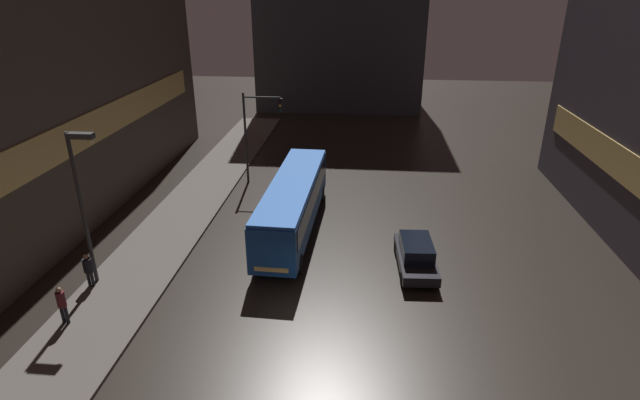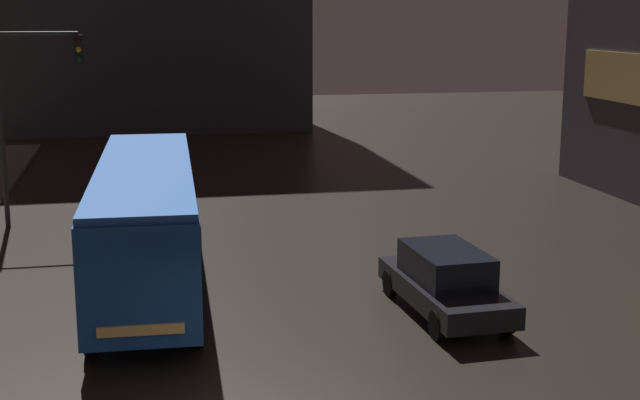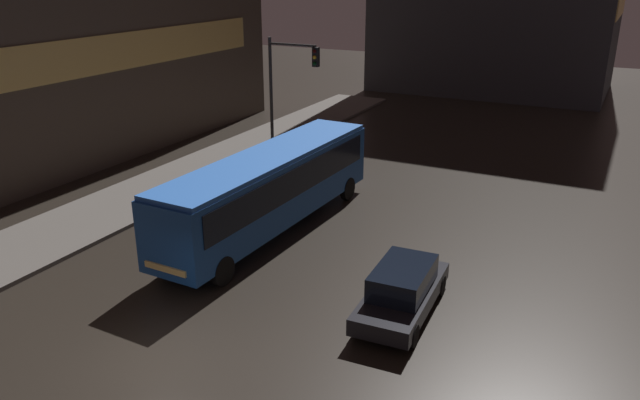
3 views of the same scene
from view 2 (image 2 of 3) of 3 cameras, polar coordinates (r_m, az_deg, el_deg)
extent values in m
cube|color=#E0B25B|center=(57.17, -1.71, 12.06)|extent=(0.24, 10.20, 1.80)
cube|color=#194793|center=(22.61, -11.07, -1.16)|extent=(2.71, 11.84, 2.38)
cube|color=black|center=(22.51, -11.11, -0.06)|extent=(2.74, 10.90, 1.10)
cube|color=blue|center=(22.36, -11.20, 2.02)|extent=(2.65, 11.60, 0.16)
cube|color=#F4CC72|center=(17.16, -11.39, -8.15)|extent=(1.62, 0.15, 0.20)
cylinder|color=black|center=(18.64, -7.93, -7.86)|extent=(0.28, 1.01, 1.00)
cylinder|color=black|center=(18.71, -14.48, -8.05)|extent=(0.28, 1.01, 1.00)
cylinder|color=black|center=(27.25, -8.53, -1.52)|extent=(0.28, 1.01, 1.00)
cylinder|color=black|center=(27.30, -12.98, -1.67)|extent=(0.28, 1.01, 1.00)
cube|color=black|center=(20.63, 8.01, -5.75)|extent=(1.96, 4.57, 0.50)
cube|color=black|center=(20.45, 8.06, -4.11)|extent=(1.60, 2.54, 0.73)
cylinder|color=black|center=(19.69, 11.85, -7.47)|extent=(0.23, 0.65, 0.64)
cylinder|color=black|center=(19.07, 7.55, -7.96)|extent=(0.23, 0.65, 0.64)
cylinder|color=black|center=(22.35, 8.37, -4.99)|extent=(0.23, 0.65, 0.64)
cylinder|color=black|center=(21.81, 4.52, -5.33)|extent=(0.23, 0.65, 0.64)
cylinder|color=#2D2D2D|center=(29.92, -19.74, 4.39)|extent=(0.16, 0.16, 6.43)
cylinder|color=#2D2D2D|center=(29.56, -17.70, 10.13)|extent=(2.51, 0.12, 0.12)
cube|color=black|center=(29.47, -15.18, 9.30)|extent=(0.30, 0.24, 0.90)
sphere|color=#390706|center=(29.32, -15.22, 9.83)|extent=(0.18, 0.18, 0.18)
sphere|color=gold|center=(29.33, -15.19, 9.28)|extent=(0.18, 0.18, 0.18)
sphere|color=black|center=(29.35, -15.16, 8.74)|extent=(0.18, 0.18, 0.18)
camera|label=1|loc=(8.20, 129.90, 43.39)|focal=28.00mm
camera|label=3|loc=(12.58, 67.20, 18.26)|focal=35.00mm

